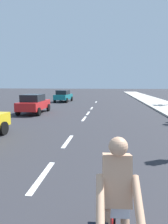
% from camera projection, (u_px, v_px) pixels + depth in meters
% --- Properties ---
extents(ground_plane, '(160.00, 160.00, 0.00)m').
position_uv_depth(ground_plane, '(89.00, 112.00, 16.88)').
color(ground_plane, '#2D2D33').
extents(lane_stripe_2, '(0.16, 1.80, 0.01)m').
position_uv_depth(lane_stripe_2, '(42.00, 176.00, 5.05)').
color(lane_stripe_2, white).
rests_on(lane_stripe_2, ground).
extents(lane_stripe_3, '(0.16, 1.80, 0.01)m').
position_uv_depth(lane_stripe_3, '(68.00, 141.00, 8.14)').
color(lane_stripe_3, white).
rests_on(lane_stripe_3, ground).
extents(lane_stripe_4, '(0.16, 1.80, 0.01)m').
position_uv_depth(lane_stripe_4, '(84.00, 119.00, 13.40)').
color(lane_stripe_4, white).
rests_on(lane_stripe_4, ground).
extents(lane_stripe_5, '(0.16, 1.80, 0.01)m').
position_uv_depth(lane_stripe_5, '(88.00, 113.00, 15.92)').
color(lane_stripe_5, white).
rests_on(lane_stripe_5, ground).
extents(lane_stripe_6, '(0.16, 1.80, 0.01)m').
position_uv_depth(lane_stripe_6, '(92.00, 108.00, 19.21)').
color(lane_stripe_6, white).
rests_on(lane_stripe_6, ground).
extents(lane_stripe_7, '(0.16, 1.80, 0.01)m').
position_uv_depth(lane_stripe_7, '(96.00, 102.00, 25.70)').
color(lane_stripe_7, white).
rests_on(lane_stripe_7, ground).
extents(cyclist, '(0.65, 1.71, 1.82)m').
position_uv_depth(cyclist, '(113.00, 220.00, 2.25)').
color(cyclist, black).
rests_on(cyclist, ground).
extents(parked_car_red, '(1.93, 3.94, 1.57)m').
position_uv_depth(parked_car_red, '(34.00, 103.00, 15.78)').
color(parked_car_red, red).
rests_on(parked_car_red, ground).
extents(parked_car_teal, '(1.96, 3.94, 1.57)m').
position_uv_depth(parked_car_teal, '(63.00, 96.00, 25.91)').
color(parked_car_teal, '#14727A').
rests_on(parked_car_teal, ground).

